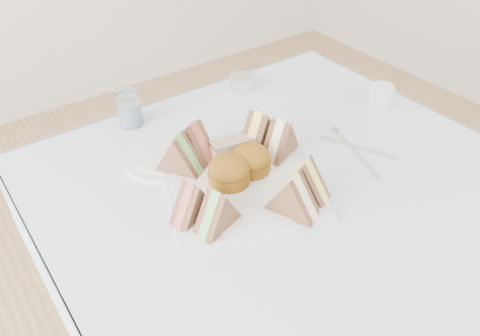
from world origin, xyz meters
TOP-DOWN VIEW (x-y plane):
  - table at (0.00, 0.00)m, footprint 0.90×0.90m
  - tablecloth at (0.00, 0.00)m, footprint 1.02×1.02m
  - serving_plate at (-0.10, 0.08)m, footprint 0.40×0.40m
  - sandwich_fl_a at (-0.23, 0.05)m, footprint 0.10×0.07m
  - sandwich_fl_b at (-0.21, 0.00)m, footprint 0.11×0.07m
  - sandwich_fr_a at (-0.02, -0.03)m, footprint 0.09×0.11m
  - sandwich_fr_b at (-0.07, -0.05)m, footprint 0.09×0.12m
  - sandwich_bl_a at (-0.18, 0.19)m, footprint 0.10×0.11m
  - sandwich_bl_b at (-0.13, 0.21)m, footprint 0.08×0.11m
  - sandwich_br_a at (0.04, 0.11)m, footprint 0.12×0.08m
  - sandwich_br_b at (0.01, 0.16)m, footprint 0.12×0.08m
  - scone_left at (-0.12, 0.09)m, footprint 0.11×0.11m
  - scone_right at (-0.05, 0.10)m, footprint 0.10×0.10m
  - pastry_slice at (-0.06, 0.17)m, footprint 0.10×0.05m
  - side_plate at (-0.19, 0.26)m, footprint 0.18×0.18m
  - water_glass at (-0.18, 0.45)m, footprint 0.07×0.07m
  - tea_strainer at (0.16, 0.43)m, footprint 0.09×0.09m
  - knife at (0.21, 0.03)m, footprint 0.09×0.18m
  - fork at (0.19, 0.01)m, footprint 0.07×0.18m
  - creamer_jug at (0.42, 0.14)m, footprint 0.07×0.07m

SIDE VIEW (x-z plane):
  - table at x=0.00m, z-range 0.00..0.74m
  - tablecloth at x=0.00m, z-range 0.74..0.75m
  - knife at x=0.21m, z-range 0.75..0.75m
  - fork at x=0.19m, z-range 0.75..0.75m
  - side_plate at x=-0.19m, z-range 0.75..0.76m
  - serving_plate at x=-0.10m, z-range 0.75..0.76m
  - tea_strainer at x=0.16m, z-range 0.75..0.79m
  - creamer_jug at x=0.42m, z-range 0.75..0.80m
  - pastry_slice at x=-0.06m, z-range 0.76..0.80m
  - scone_right at x=-0.05m, z-range 0.76..0.82m
  - scone_left at x=-0.12m, z-range 0.76..0.82m
  - water_glass at x=-0.18m, z-range 0.75..0.84m
  - sandwich_fl_a at x=-0.23m, z-range 0.76..0.84m
  - sandwich_fl_b at x=-0.21m, z-range 0.76..0.84m
  - sandwich_fr_a at x=-0.02m, z-range 0.76..0.85m
  - sandwich_bl_b at x=-0.13m, z-range 0.76..0.85m
  - sandwich_br_a at x=0.04m, z-range 0.76..0.85m
  - sandwich_bl_a at x=-0.18m, z-range 0.76..0.85m
  - sandwich_fr_b at x=-0.07m, z-range 0.76..0.85m
  - sandwich_br_b at x=0.01m, z-range 0.76..0.85m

